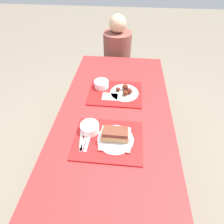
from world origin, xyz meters
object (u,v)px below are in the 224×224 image
at_px(wings_plate_far, 125,91).
at_px(person_seated_across, 117,52).
at_px(brisket_sandwich_plate, 115,136).
at_px(bowl_coleslaw_far, 101,84).
at_px(bowl_coleslaw_near, 90,127).
at_px(tray_far, 115,93).
at_px(tray_near, 108,140).

xyz_separation_m(wings_plate_far, person_seated_across, (-0.12, 0.85, -0.07)).
xyz_separation_m(brisket_sandwich_plate, bowl_coleslaw_far, (-0.16, 0.54, -0.00)).
distance_m(bowl_coleslaw_near, bowl_coleslaw_far, 0.48).
xyz_separation_m(bowl_coleslaw_near, bowl_coleslaw_far, (0.01, 0.48, 0.00)).
bearing_deg(wings_plate_far, tray_far, 179.98).
distance_m(bowl_coleslaw_near, wings_plate_far, 0.46).
bearing_deg(bowl_coleslaw_far, bowl_coleslaw_near, -91.03).
relative_size(bowl_coleslaw_near, person_seated_across, 0.17).
distance_m(tray_near, bowl_coleslaw_near, 0.14).
height_order(tray_near, tray_far, same).
relative_size(bowl_coleslaw_near, wings_plate_far, 0.52).
distance_m(tray_far, bowl_coleslaw_far, 0.14).
height_order(tray_far, bowl_coleslaw_near, bowl_coleslaw_near).
xyz_separation_m(tray_near, person_seated_across, (-0.04, 1.32, -0.05)).
bearing_deg(brisket_sandwich_plate, tray_near, -178.01).
distance_m(tray_near, brisket_sandwich_plate, 0.06).
bearing_deg(tray_near, bowl_coleslaw_near, 155.07).
height_order(tray_far, bowl_coleslaw_far, bowl_coleslaw_far).
bearing_deg(bowl_coleslaw_far, tray_far, -27.65).
bearing_deg(bowl_coleslaw_near, wings_plate_far, 63.29).
bearing_deg(bowl_coleslaw_near, person_seated_across, 86.19).
distance_m(tray_far, brisket_sandwich_plate, 0.47).
height_order(tray_near, brisket_sandwich_plate, brisket_sandwich_plate).
bearing_deg(brisket_sandwich_plate, wings_plate_far, 85.26).
height_order(tray_near, wings_plate_far, wings_plate_far).
distance_m(brisket_sandwich_plate, bowl_coleslaw_far, 0.56).
bearing_deg(tray_far, wings_plate_far, -0.02).
bearing_deg(wings_plate_far, tray_near, -99.92).
height_order(brisket_sandwich_plate, wings_plate_far, brisket_sandwich_plate).
relative_size(tray_far, brisket_sandwich_plate, 1.87).
bearing_deg(bowl_coleslaw_far, person_seated_across, 84.49).
relative_size(tray_far, bowl_coleslaw_near, 3.58).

